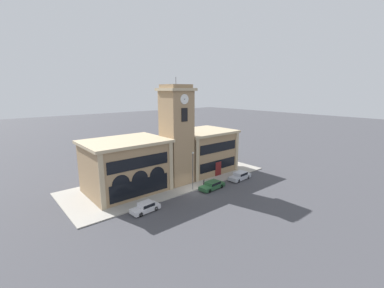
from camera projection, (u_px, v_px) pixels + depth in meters
name	position (u px, v px, depth m)	size (l,w,h in m)	color
ground_plane	(195.00, 191.00, 42.28)	(300.00, 300.00, 0.00)	#424247
sidewalk_kerb	(171.00, 179.00, 47.44)	(37.23, 13.88, 0.15)	#A39E93
clock_tower	(177.00, 135.00, 44.20)	(5.11, 5.11, 18.40)	#9E7F5B
town_hall_left_wing	(126.00, 166.00, 41.42)	(12.81, 9.82, 8.52)	#9E7F5B
town_hall_right_wing	(202.00, 151.00, 52.03)	(12.07, 9.82, 8.38)	#9E7F5B
parked_car_near	(146.00, 207.00, 34.86)	(4.12, 1.99, 1.35)	silver
parked_car_mid	(212.00, 185.00, 42.93)	(4.89, 2.15, 1.31)	#285633
parked_car_far	(240.00, 176.00, 47.48)	(4.93, 2.20, 1.42)	#B2B7C1
street_lamp	(193.00, 165.00, 41.60)	(0.36, 0.36, 6.43)	#4C4C51
bollard	(204.00, 183.00, 44.11)	(0.18, 0.18, 1.06)	black
fire_hydrant	(235.00, 174.00, 49.08)	(0.22, 0.22, 0.87)	red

